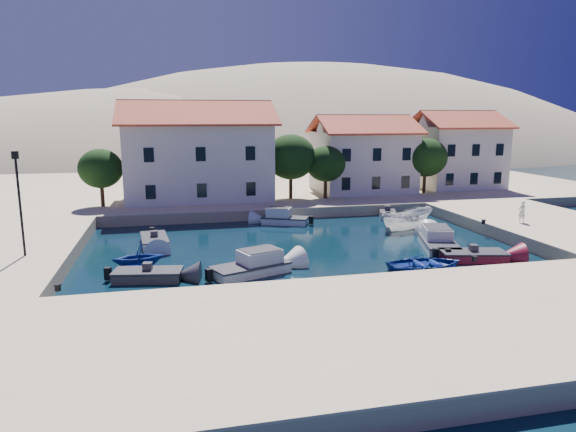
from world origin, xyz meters
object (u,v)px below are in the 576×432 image
(building_mid, at_px, (363,153))
(rowboat_south, at_px, (426,270))
(cabin_cruiser_south, at_px, (251,267))
(pedestrian, at_px, (522,212))
(lamppost, at_px, (19,194))
(building_left, at_px, (198,149))
(cabin_cruiser_east, at_px, (438,242))
(boat_east, at_px, (407,230))
(building_right, at_px, (456,149))

(building_mid, xyz_separation_m, rowboat_south, (-5.88, -26.08, -5.22))
(cabin_cruiser_south, bearing_deg, pedestrian, -7.96)
(rowboat_south, bearing_deg, lamppost, 77.33)
(pedestrian, bearing_deg, building_mid, -72.97)
(building_left, bearing_deg, cabin_cruiser_east, -53.14)
(cabin_cruiser_south, distance_m, boat_east, 17.00)
(building_left, distance_m, cabin_cruiser_south, 24.25)
(boat_east, bearing_deg, cabin_cruiser_south, 106.97)
(cabin_cruiser_south, xyz_separation_m, cabin_cruiser_east, (13.86, 2.98, -0.00))
(building_mid, bearing_deg, cabin_cruiser_south, -123.74)
(building_right, height_order, rowboat_south, building_right)
(building_right, height_order, cabin_cruiser_east, building_right)
(cabin_cruiser_south, bearing_deg, cabin_cruiser_east, -9.29)
(lamppost, bearing_deg, rowboat_south, -12.13)
(building_mid, distance_m, lamppost, 36.21)
(rowboat_south, relative_size, boat_east, 0.93)
(building_mid, distance_m, building_right, 12.04)
(building_right, distance_m, rowboat_south, 32.90)
(building_left, distance_m, cabin_cruiser_east, 26.32)
(building_left, height_order, cabin_cruiser_east, building_left)
(boat_east, bearing_deg, pedestrian, -130.48)
(building_left, bearing_deg, pedestrian, -37.43)
(boat_east, bearing_deg, rowboat_south, 144.77)
(building_mid, relative_size, cabin_cruiser_east, 1.84)
(building_left, xyz_separation_m, cabin_cruiser_east, (15.45, -20.60, -5.46))
(cabin_cruiser_south, relative_size, pedestrian, 2.93)
(building_left, relative_size, boat_east, 2.90)
(building_right, bearing_deg, building_left, -176.19)
(building_left, height_order, building_right, building_left)
(building_left, xyz_separation_m, boat_east, (15.97, -14.53, -5.94))
(boat_east, distance_m, pedestrian, 8.91)
(building_mid, relative_size, building_right, 1.11)
(building_right, height_order, boat_east, building_right)
(cabin_cruiser_east, relative_size, pedestrian, 3.34)
(cabin_cruiser_south, distance_m, rowboat_south, 10.65)
(lamppost, height_order, boat_east, lamppost)
(cabin_cruiser_south, bearing_deg, building_right, 20.57)
(building_left, bearing_deg, building_mid, 3.18)
(building_right, relative_size, lamppost, 1.52)
(lamppost, relative_size, boat_east, 1.23)
(rowboat_south, relative_size, cabin_cruiser_east, 0.82)
(building_mid, distance_m, cabin_cruiser_east, 22.26)
(cabin_cruiser_east, xyz_separation_m, pedestrian, (8.40, 2.35, 1.38))
(cabin_cruiser_east, height_order, pedestrian, pedestrian)
(cabin_cruiser_south, bearing_deg, building_left, 72.43)
(lamppost, xyz_separation_m, cabin_cruiser_south, (13.08, -3.58, -4.28))
(cabin_cruiser_east, distance_m, boat_east, 6.11)
(building_mid, bearing_deg, pedestrian, -73.11)
(building_right, bearing_deg, boat_east, -130.33)
(building_left, relative_size, building_right, 1.56)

